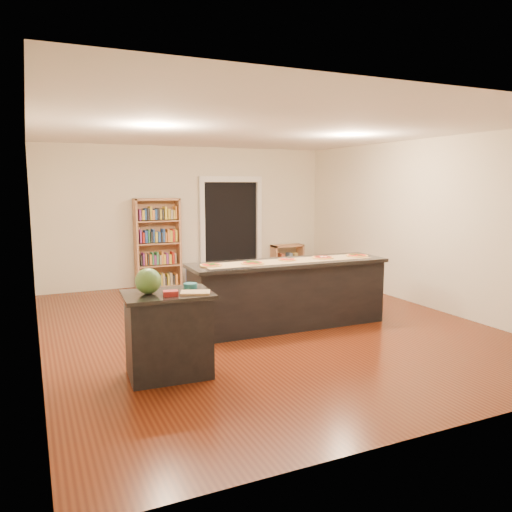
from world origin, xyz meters
name	(u,v)px	position (x,y,z in m)	size (l,w,h in m)	color
room	(262,230)	(0.00, 0.00, 1.40)	(6.00, 7.00, 2.80)	beige
doorway	(231,224)	(0.90, 3.46, 1.20)	(1.40, 0.09, 2.21)	black
kitchen_island	(288,293)	(0.33, -0.20, 0.48)	(2.91, 0.79, 0.96)	black
side_counter	(169,334)	(-1.74, -1.34, 0.46)	(0.93, 0.68, 0.92)	black
bookshelf	(158,243)	(-0.73, 3.29, 0.89)	(0.89, 0.32, 1.77)	tan
low_shelf	(287,260)	(2.19, 3.30, 0.35)	(0.71, 0.30, 0.71)	tan
waste_bin	(192,276)	(-0.07, 3.17, 0.19)	(0.27, 0.27, 0.39)	#657BE2
kraft_paper	(289,261)	(0.33, -0.21, 0.96)	(2.53, 0.46, 0.00)	olive
watermelon	(148,281)	(-1.93, -1.31, 1.05)	(0.27, 0.27, 0.27)	#144214
cutting_board	(195,293)	(-1.48, -1.50, 0.93)	(0.31, 0.20, 0.02)	tan
package_red	(171,293)	(-1.75, -1.50, 0.94)	(0.15, 0.11, 0.05)	maroon
package_teal	(190,286)	(-1.45, -1.23, 0.95)	(0.15, 0.15, 0.06)	#195966
pizza_a	(211,265)	(-0.83, -0.16, 0.97)	(0.29, 0.29, 0.02)	tan
pizza_b	(253,263)	(-0.25, -0.24, 0.97)	(0.33, 0.33, 0.02)	tan
pizza_c	(287,260)	(0.33, -0.16, 0.97)	(0.27, 0.27, 0.02)	tan
pizza_d	(323,257)	(0.91, -0.19, 0.97)	(0.33, 0.33, 0.02)	tan
pizza_e	(357,256)	(1.49, -0.24, 0.97)	(0.33, 0.33, 0.02)	tan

